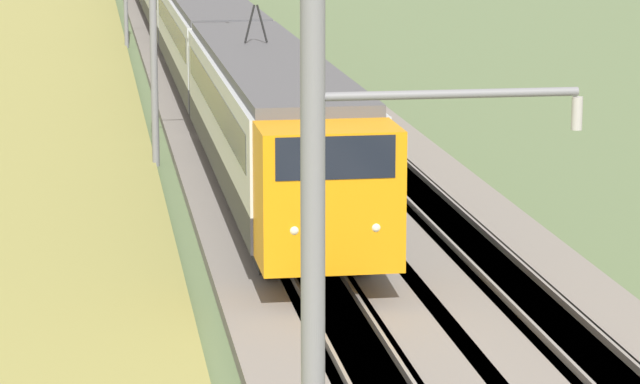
{
  "coord_description": "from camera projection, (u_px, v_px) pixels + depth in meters",
  "views": [
    {
      "loc": [
        -4.41,
        4.65,
        8.73
      ],
      "look_at": [
        26.03,
        0.0,
        2.28
      ],
      "focal_mm": 85.0,
      "sensor_mm": 36.0,
      "label": 1
    }
  ],
  "objects": [
    {
      "name": "ballast_adjacent",
      "position": [
        330.0,
        113.0,
        55.68
      ],
      "size": [
        240.0,
        4.4,
        0.3
      ],
      "color": "gray",
      "rests_on": "ground"
    },
    {
      "name": "track_adjacent",
      "position": [
        330.0,
        113.0,
        55.68
      ],
      "size": [
        240.0,
        1.57,
        0.45
      ],
      "color": "#4C4238",
      "rests_on": "ground"
    },
    {
      "name": "catenary_mast_mid",
      "position": [
        155.0,
        31.0,
        45.53
      ],
      "size": [
        0.22,
        2.56,
        7.97
      ],
      "color": "slate",
      "rests_on": "ground"
    },
    {
      "name": "track_main",
      "position": [
        221.0,
        115.0,
        55.09
      ],
      "size": [
        240.0,
        1.57,
        0.45
      ],
      "color": "#4C4238",
      "rests_on": "ground"
    },
    {
      "name": "grass_verge",
      "position": [
        24.0,
        123.0,
        54.06
      ],
      "size": [
        240.0,
        8.61,
        0.12
      ],
      "color": "#99934C",
      "rests_on": "ground"
    },
    {
      "name": "ballast_main",
      "position": [
        221.0,
        116.0,
        55.09
      ],
      "size": [
        240.0,
        4.4,
        0.3
      ],
      "color": "gray",
      "rests_on": "ground"
    },
    {
      "name": "passenger_train",
      "position": [
        190.0,
        14.0,
        70.2
      ],
      "size": [
        83.75,
        2.97,
        5.18
      ],
      "rotation": [
        0.0,
        0.0,
        3.14
      ],
      "color": "orange",
      "rests_on": "ground"
    }
  ]
}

